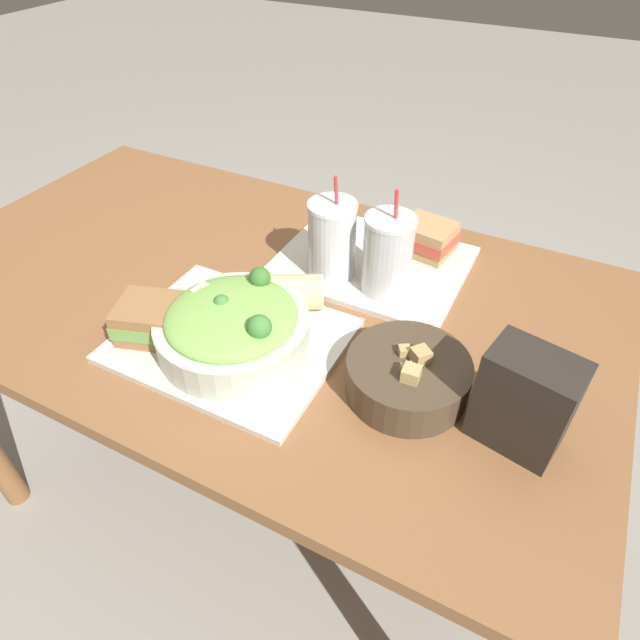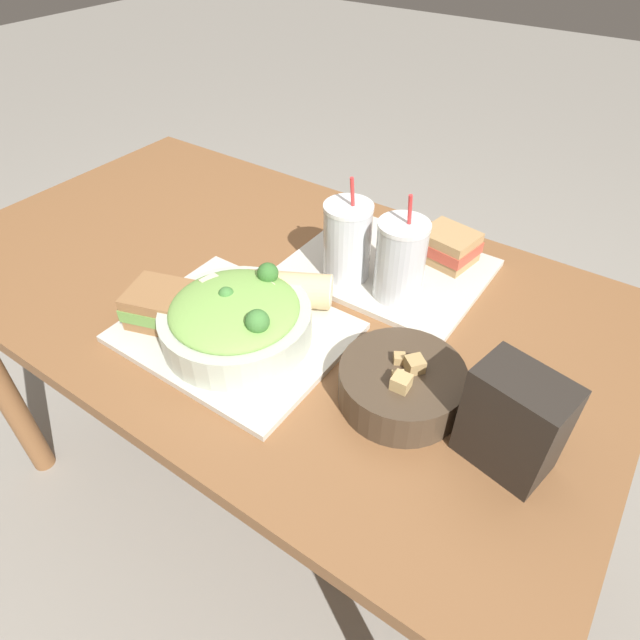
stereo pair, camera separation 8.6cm
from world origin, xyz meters
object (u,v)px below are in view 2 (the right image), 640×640
baguette_near (290,290)px  drink_cup_dark (347,243)px  soup_bowl (401,383)px  sandwich_near (163,305)px  drink_cup_red (400,262)px  sandwich_far (448,246)px  salad_bowl (236,318)px  chip_bag (514,421)px

baguette_near → drink_cup_dark: drink_cup_dark is taller
soup_bowl → sandwich_near: size_ratio=1.35×
soup_bowl → drink_cup_red: 0.26m
baguette_near → drink_cup_red: (0.15, 0.14, 0.04)m
sandwich_far → drink_cup_dark: size_ratio=0.57×
drink_cup_dark → sandwich_near: bearing=-122.3°
soup_bowl → drink_cup_dark: size_ratio=0.92×
sandwich_far → drink_cup_red: (-0.03, -0.16, 0.04)m
salad_bowl → chip_bag: chip_bag is taller
baguette_near → sandwich_far: size_ratio=1.39×
soup_bowl → baguette_near: size_ratio=1.15×
salad_bowl → baguette_near: bearing=81.4°
soup_bowl → chip_bag: chip_bag is taller
salad_bowl → drink_cup_dark: (0.05, 0.26, 0.03)m
salad_bowl → drink_cup_dark: drink_cup_dark is taller
salad_bowl → drink_cup_red: drink_cup_red is taller
soup_bowl → baguette_near: soup_bowl is taller
soup_bowl → sandwich_far: bearing=104.2°
sandwich_near → drink_cup_dark: bearing=39.4°
salad_bowl → baguette_near: size_ratio=1.54×
chip_bag → baguette_near: bearing=-180.0°
baguette_near → chip_bag: size_ratio=1.06×
soup_bowl → drink_cup_dark: 0.33m
sandwich_far → chip_bag: bearing=-46.5°
sandwich_near → sandwich_far: size_ratio=1.19×
soup_bowl → chip_bag: bearing=-4.8°
salad_bowl → soup_bowl: size_ratio=1.33×
drink_cup_dark → drink_cup_red: (0.11, 0.00, 0.00)m
soup_bowl → drink_cup_red: (-0.12, 0.22, 0.05)m
baguette_near → drink_cup_dark: bearing=-42.2°
sandwich_far → drink_cup_dark: (-0.14, -0.16, 0.04)m
salad_bowl → soup_bowl: (0.29, 0.04, -0.02)m
sandwich_near → drink_cup_red: drink_cup_red is taller
salad_bowl → chip_bag: bearing=3.8°
sandwich_near → drink_cup_dark: size_ratio=0.68×
sandwich_near → baguette_near: baguette_near is taller
drink_cup_dark → salad_bowl: bearing=-101.4°
baguette_near → chip_bag: bearing=-130.1°
salad_bowl → soup_bowl: bearing=8.8°
drink_cup_dark → drink_cup_red: same height
sandwich_far → chip_bag: size_ratio=0.76×
sandwich_near → drink_cup_red: size_ratio=0.68×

